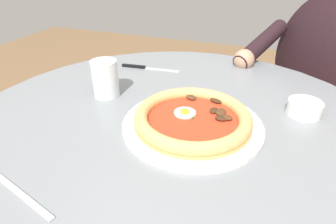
% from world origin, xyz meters
% --- Properties ---
extents(dining_table, '(1.02, 1.02, 0.71)m').
position_xyz_m(dining_table, '(0.00, 0.00, 0.56)').
color(dining_table, gray).
rests_on(dining_table, ground).
extents(pizza_on_plate, '(0.31, 0.31, 0.04)m').
position_xyz_m(pizza_on_plate, '(0.00, -0.04, 0.73)').
color(pizza_on_plate, white).
rests_on(pizza_on_plate, dining_table).
extents(water_glass, '(0.07, 0.07, 0.10)m').
position_xyz_m(water_glass, '(0.07, 0.22, 0.76)').
color(water_glass, silver).
rests_on(water_glass, dining_table).
extents(steak_knife, '(0.03, 0.20, 0.01)m').
position_xyz_m(steak_knife, '(0.28, 0.21, 0.72)').
color(steak_knife, silver).
rests_on(steak_knife, dining_table).
extents(ramekin_capers, '(0.08, 0.08, 0.03)m').
position_xyz_m(ramekin_capers, '(0.14, -0.28, 0.73)').
color(ramekin_capers, white).
rests_on(ramekin_capers, dining_table).
extents(fork_utensil, '(0.05, 0.16, 0.00)m').
position_xyz_m(fork_utensil, '(-0.29, 0.16, 0.71)').
color(fork_utensil, '#BCBCC1').
rests_on(fork_utensil, dining_table).
extents(diner_person, '(0.44, 0.55, 1.12)m').
position_xyz_m(diner_person, '(0.61, -0.38, 0.50)').
color(diner_person, '#282833').
rests_on(diner_person, ground).
extents(cafe_chair_diner, '(0.53, 0.53, 0.89)m').
position_xyz_m(cafe_chair_diner, '(0.73, -0.46, 0.53)').
color(cafe_chair_diner, '#504A45').
rests_on(cafe_chair_diner, ground).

